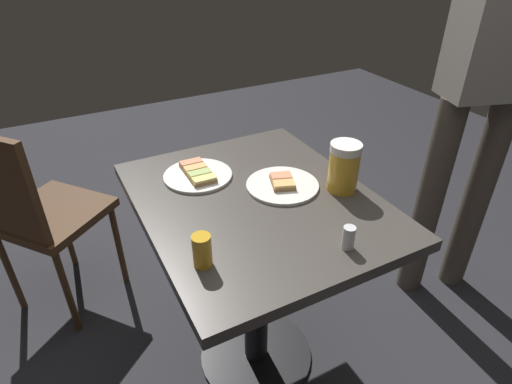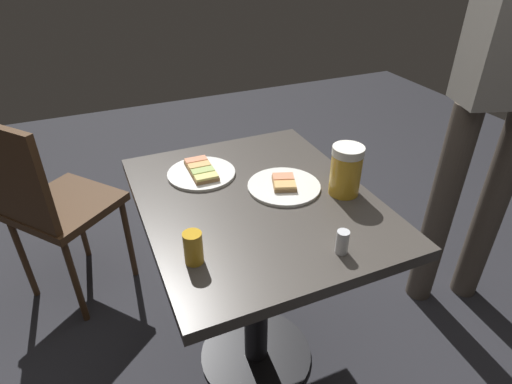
{
  "view_description": "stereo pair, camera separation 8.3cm",
  "coord_description": "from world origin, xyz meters",
  "views": [
    {
      "loc": [
        0.97,
        -0.51,
        1.47
      ],
      "look_at": [
        0.0,
        0.0,
        0.78
      ],
      "focal_mm": 29.7,
      "sensor_mm": 36.0,
      "label": 1
    },
    {
      "loc": [
        1.0,
        -0.43,
        1.47
      ],
      "look_at": [
        0.0,
        0.0,
        0.78
      ],
      "focal_mm": 29.7,
      "sensor_mm": 36.0,
      "label": 2
    }
  ],
  "objects": [
    {
      "name": "patron_standing",
      "position": [
        0.02,
        0.94,
        1.01
      ],
      "size": [
        0.27,
        0.36,
        1.73
      ],
      "rotation": [
        0.0,
        0.0,
        -1.89
      ],
      "color": "#51473D",
      "rests_on": "ground_plane"
    },
    {
      "name": "ground_plane",
      "position": [
        0.0,
        0.0,
        0.0
      ],
      "size": [
        6.0,
        6.0,
        0.0
      ],
      "primitive_type": "plane",
      "color": "#28282D"
    },
    {
      "name": "beer_glass_small",
      "position": [
        0.21,
        -0.26,
        0.8
      ],
      "size": [
        0.05,
        0.05,
        0.09
      ],
      "primitive_type": "cylinder",
      "color": "gold",
      "rests_on": "cafe_table"
    },
    {
      "name": "cafe_table",
      "position": [
        0.0,
        0.0,
        0.6
      ],
      "size": [
        0.83,
        0.69,
        0.76
      ],
      "color": "black",
      "rests_on": "ground_plane"
    },
    {
      "name": "plate_near",
      "position": [
        -0.2,
        -0.11,
        0.77
      ],
      "size": [
        0.23,
        0.23,
        0.03
      ],
      "color": "white",
      "rests_on": "cafe_table"
    },
    {
      "name": "salt_shaker",
      "position": [
        0.32,
        0.1,
        0.79
      ],
      "size": [
        0.03,
        0.03,
        0.07
      ],
      "primitive_type": "cylinder",
      "color": "silver",
      "rests_on": "cafe_table"
    },
    {
      "name": "cafe_chair",
      "position": [
        -0.65,
        -0.64,
        0.51
      ],
      "size": [
        0.53,
        0.53,
        0.89
      ],
      "rotation": [
        0.0,
        0.0,
        0.68
      ],
      "color": "#472D19",
      "rests_on": "ground_plane"
    },
    {
      "name": "beer_mug",
      "position": [
        0.08,
        0.26,
        0.84
      ],
      "size": [
        0.15,
        0.1,
        0.16
      ],
      "color": "gold",
      "rests_on": "cafe_table"
    },
    {
      "name": "plate_far",
      "position": [
        -0.02,
        0.1,
        0.77
      ],
      "size": [
        0.23,
        0.23,
        0.03
      ],
      "color": "white",
      "rests_on": "cafe_table"
    }
  ]
}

